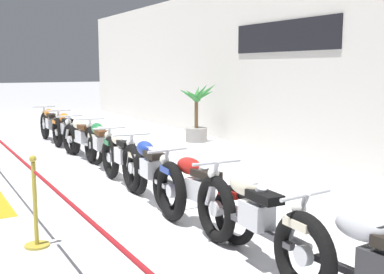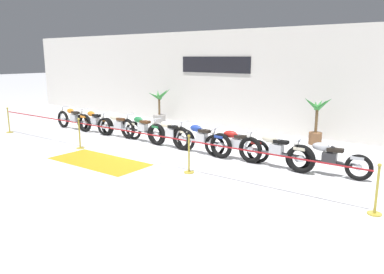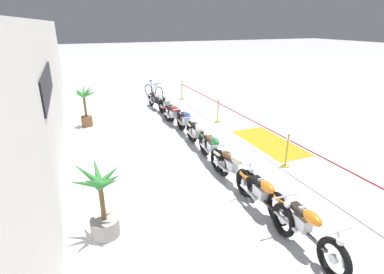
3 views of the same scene
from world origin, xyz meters
TOP-DOWN VIEW (x-y plane):
  - ground_plane at (0.00, 0.00)m, footprint 120.00×120.00m
  - back_wall at (-0.00, 5.12)m, footprint 28.00×0.29m
  - motorcycle_orange_0 at (-5.36, 0.66)m, footprint 2.31×0.62m
  - motorcycle_orange_1 at (-4.11, 0.75)m, footprint 2.34×0.62m
  - motorcycle_cream_2 at (-2.63, 0.69)m, footprint 2.21×0.62m
  - motorcycle_green_3 at (-1.35, 0.67)m, footprint 2.41×0.62m
  - motorcycle_cream_4 at (0.04, 0.60)m, footprint 2.16×0.62m
  - motorcycle_blue_5 at (1.38, 0.50)m, footprint 2.44×0.62m
  - motorcycle_red_6 at (2.62, 0.60)m, footprint 2.13×0.62m
  - motorcycle_cream_7 at (3.94, 0.49)m, footprint 2.36×0.62m
  - motorcycle_silver_8 at (5.36, 0.62)m, footprint 2.23×0.62m
  - potted_palm_left_of_row at (3.93, 4.03)m, footprint 1.00×1.00m
  - potted_palm_right_of_row at (-3.56, 4.18)m, footprint 0.99×1.07m
  - stanchion_far_left at (-1.55, -1.33)m, footprint 13.93×0.28m
  - stanchion_mid_left at (-2.35, -1.33)m, footprint 0.28×0.28m
  - stanchion_mid_right at (2.30, -1.33)m, footprint 0.28×0.28m
  - stanchion_far_right at (6.91, -1.33)m, footprint 0.28×0.28m
  - floor_banner at (-0.54, -2.03)m, footprint 3.18×1.44m

SIDE VIEW (x-z plane):
  - ground_plane at x=0.00m, z-range 0.00..0.00m
  - floor_banner at x=-0.54m, z-range 0.00..0.01m
  - stanchion_mid_left at x=-2.35m, z-range -0.17..0.88m
  - stanchion_mid_right at x=2.30m, z-range -0.17..0.88m
  - stanchion_far_right at x=6.91m, z-range -0.17..0.88m
  - motorcycle_silver_8 at x=5.36m, z-range -0.01..0.92m
  - motorcycle_orange_1 at x=-4.11m, z-range -0.01..0.92m
  - motorcycle_red_6 at x=2.62m, z-range 0.00..0.93m
  - motorcycle_cream_2 at x=-2.63m, z-range 0.00..0.93m
  - motorcycle_cream_4 at x=0.04m, z-range 0.00..0.94m
  - motorcycle_orange_0 at x=-5.36m, z-range -0.01..0.95m
  - motorcycle_green_3 at x=-1.35m, z-range -0.01..0.96m
  - motorcycle_cream_7 at x=3.94m, z-range -0.01..0.96m
  - motorcycle_blue_5 at x=1.38m, z-range -0.01..0.97m
  - potted_palm_right_of_row at x=-3.56m, z-range -0.14..1.53m
  - stanchion_far_left at x=-1.55m, z-range 0.24..1.29m
  - potted_palm_left_of_row at x=3.93m, z-range 0.02..1.79m
  - back_wall at x=0.00m, z-range 0.00..4.20m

